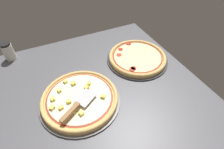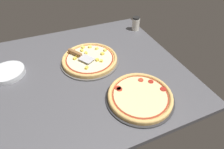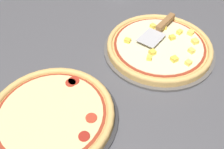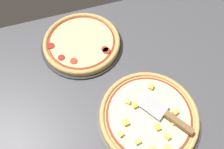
{
  "view_description": "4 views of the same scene",
  "coord_description": "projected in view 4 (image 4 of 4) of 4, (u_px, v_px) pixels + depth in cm",
  "views": [
    {
      "loc": [
        52.14,
        -16.37,
        74.38
      ],
      "look_at": [
        -13.55,
        14.8,
        3.0
      ],
      "focal_mm": 28.0,
      "sensor_mm": 36.0,
      "label": 1
    },
    {
      "loc": [
        18.45,
        91.96,
        78.59
      ],
      "look_at": [
        -13.55,
        14.8,
        3.0
      ],
      "focal_mm": 28.0,
      "sensor_mm": 36.0,
      "label": 2
    },
    {
      "loc": [
        -70.44,
        36.73,
        65.88
      ],
      "look_at": [
        -13.55,
        14.8,
        3.0
      ],
      "focal_mm": 42.0,
      "sensor_mm": 36.0,
      "label": 3
    },
    {
      "loc": [
        -28.57,
        -31.28,
        85.75
      ],
      "look_at": [
        -13.55,
        14.8,
        3.0
      ],
      "focal_mm": 35.0,
      "sensor_mm": 36.0,
      "label": 4
    }
  ],
  "objects": [
    {
      "name": "ground_plane",
      "position": [
        152.0,
        100.0,
        0.95
      ],
      "size": [
        131.04,
        122.31,
        3.6
      ],
      "primitive_type": "cube",
      "color": "#4C4C51"
    },
    {
      "name": "pizza_pan_front",
      "position": [
        148.0,
        117.0,
        0.89
      ],
      "size": [
        42.1,
        42.1,
        1.0
      ],
      "primitive_type": "cylinder",
      "color": "#565451",
      "rests_on": "ground_plane"
    },
    {
      "name": "pizza_front",
      "position": [
        149.0,
        116.0,
        0.87
      ],
      "size": [
        39.57,
        39.57,
        3.87
      ],
      "color": "#DBAD60",
      "rests_on": "pizza_pan_front"
    },
    {
      "name": "pizza_pan_back",
      "position": [
        82.0,
        44.0,
        1.07
      ],
      "size": [
        39.76,
        39.76,
        1.0
      ],
      "primitive_type": "cylinder",
      "color": "#2D2D30",
      "rests_on": "ground_plane"
    },
    {
      "name": "pizza_back",
      "position": [
        82.0,
        42.0,
        1.06
      ],
      "size": [
        37.38,
        37.38,
        2.93
      ],
      "color": "#DBAD60",
      "rests_on": "pizza_pan_back"
    },
    {
      "name": "serving_spatula",
      "position": [
        172.0,
        118.0,
        0.83
      ],
      "size": [
        15.84,
        21.1,
        2.0
      ],
      "color": "#B7B7BC",
      "rests_on": "pizza_front"
    }
  ]
}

